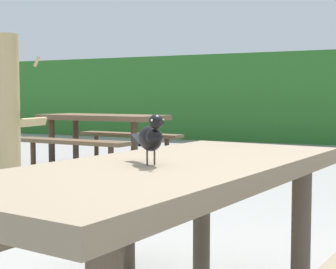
# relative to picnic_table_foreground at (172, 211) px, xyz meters

# --- Properties ---
(picnic_table_foreground) EXTENTS (1.90, 1.93, 0.74)m
(picnic_table_foreground) POSITION_rel_picnic_table_foreground_xyz_m (0.00, 0.00, 0.00)
(picnic_table_foreground) COLOR #84725B
(picnic_table_foreground) RESTS_ON ground
(bird_grackle) EXTENTS (0.23, 0.21, 0.18)m
(bird_grackle) POSITION_rel_picnic_table_foreground_xyz_m (-0.03, -0.12, 0.29)
(bird_grackle) COLOR black
(bird_grackle) RESTS_ON picnic_table_foreground
(picnic_table_mid_left) EXTENTS (1.85, 1.79, 0.74)m
(picnic_table_mid_left) POSITION_rel_picnic_table_foreground_xyz_m (-3.09, 4.35, 0.00)
(picnic_table_mid_left) COLOR brown
(picnic_table_mid_left) RESTS_ON ground
(stalk_post_left_side) EXTENTS (0.70, 0.62, 1.62)m
(stalk_post_left_side) POSITION_rel_picnic_table_foreground_xyz_m (-2.85, 2.26, 0.26)
(stalk_post_left_side) COLOR tan
(stalk_post_left_side) RESTS_ON ground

